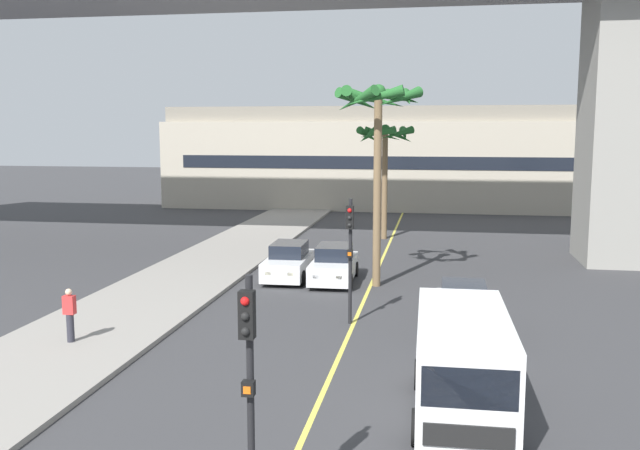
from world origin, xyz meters
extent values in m
cube|color=gray|center=(-8.00, 16.00, 0.07)|extent=(4.80, 80.00, 0.15)
cube|color=#DBCC4C|center=(0.00, 24.00, 0.00)|extent=(0.14, 56.00, 0.01)
cube|color=gray|center=(10.97, 33.69, 6.52)|extent=(2.80, 4.40, 13.04)
cube|color=#BCB29E|center=(0.00, 55.92, 3.52)|extent=(39.53, 8.00, 7.04)
cube|color=gray|center=(0.00, 55.92, 7.64)|extent=(38.74, 7.20, 1.20)
cube|color=black|center=(0.00, 51.90, 3.87)|extent=(35.58, 0.04, 1.00)
cube|color=white|center=(-3.65, 27.18, 0.58)|extent=(1.80, 4.14, 0.80)
cube|color=black|center=(-3.65, 27.33, 1.26)|extent=(1.44, 2.08, 0.60)
cube|color=#F2EDCC|center=(-3.13, 25.18, 0.63)|extent=(0.24, 0.09, 0.14)
cube|color=#F2EDCC|center=(-4.07, 25.16, 0.63)|extent=(0.24, 0.09, 0.14)
cylinder|color=black|center=(-2.81, 25.93, 0.32)|extent=(0.24, 0.65, 0.64)
cylinder|color=black|center=(-4.43, 25.89, 0.32)|extent=(0.24, 0.65, 0.64)
cylinder|color=black|center=(-2.87, 28.47, 0.32)|extent=(0.24, 0.65, 0.64)
cylinder|color=black|center=(-4.49, 28.43, 0.32)|extent=(0.24, 0.65, 0.64)
cube|color=#B7BABF|center=(3.56, 20.16, 0.58)|extent=(1.70, 4.10, 0.80)
cube|color=black|center=(3.56, 20.31, 1.26)|extent=(1.40, 2.05, 0.60)
cube|color=#F2EDCC|center=(4.03, 18.15, 0.63)|extent=(0.24, 0.08, 0.14)
cube|color=#F2EDCC|center=(3.10, 18.15, 0.63)|extent=(0.24, 0.08, 0.14)
cylinder|color=black|center=(4.37, 18.89, 0.32)|extent=(0.22, 0.64, 0.64)
cylinder|color=black|center=(2.76, 18.89, 0.32)|extent=(0.22, 0.64, 0.64)
cylinder|color=black|center=(4.37, 21.43, 0.32)|extent=(0.22, 0.64, 0.64)
cylinder|color=black|center=(2.76, 21.44, 0.32)|extent=(0.22, 0.64, 0.64)
cube|color=white|center=(-1.63, 26.89, 0.58)|extent=(1.80, 4.14, 0.80)
cube|color=black|center=(-1.63, 27.04, 1.26)|extent=(1.45, 2.08, 0.60)
cube|color=#F2EDCC|center=(-1.11, 24.89, 0.63)|extent=(0.24, 0.09, 0.14)
cube|color=#F2EDCC|center=(-2.04, 24.87, 0.63)|extent=(0.24, 0.09, 0.14)
cylinder|color=black|center=(-0.79, 25.64, 0.32)|extent=(0.24, 0.65, 0.64)
cylinder|color=black|center=(-2.40, 25.60, 0.32)|extent=(0.24, 0.65, 0.64)
cylinder|color=black|center=(-0.85, 28.18, 0.32)|extent=(0.24, 0.65, 0.64)
cylinder|color=black|center=(-2.46, 28.14, 0.32)|extent=(0.24, 0.65, 0.64)
cube|color=white|center=(3.32, 13.54, 1.31)|extent=(2.08, 5.23, 2.10)
cube|color=black|center=(3.36, 10.98, 1.66)|extent=(1.80, 0.11, 0.80)
cube|color=black|center=(3.36, 10.92, 0.73)|extent=(1.70, 0.09, 0.44)
cylinder|color=black|center=(4.29, 12.00, 0.38)|extent=(0.27, 0.76, 0.76)
cylinder|color=black|center=(2.39, 11.97, 0.38)|extent=(0.27, 0.76, 0.76)
cylinder|color=black|center=(4.24, 15.12, 0.38)|extent=(0.27, 0.76, 0.76)
cylinder|color=black|center=(2.34, 15.09, 0.38)|extent=(0.27, 0.76, 0.76)
cylinder|color=black|center=(-0.19, 8.55, 2.10)|extent=(0.12, 0.12, 4.20)
cube|color=black|center=(-0.19, 8.41, 3.60)|extent=(0.24, 0.20, 0.76)
sphere|color=red|center=(-0.19, 8.31, 3.84)|extent=(0.14, 0.14, 0.14)
sphere|color=black|center=(-0.19, 8.31, 3.60)|extent=(0.14, 0.14, 0.14)
sphere|color=black|center=(-0.19, 8.31, 3.36)|extent=(0.14, 0.14, 0.14)
cube|color=black|center=(-0.19, 8.43, 2.40)|extent=(0.20, 0.16, 0.24)
cube|color=orange|center=(-0.19, 8.35, 2.40)|extent=(0.12, 0.03, 0.12)
cylinder|color=black|center=(-0.13, 20.65, 2.10)|extent=(0.12, 0.12, 4.20)
cube|color=black|center=(-0.13, 20.51, 3.60)|extent=(0.24, 0.20, 0.76)
sphere|color=red|center=(-0.13, 20.41, 3.84)|extent=(0.14, 0.14, 0.14)
sphere|color=black|center=(-0.13, 20.41, 3.60)|extent=(0.14, 0.14, 0.14)
sphere|color=black|center=(-0.13, 20.41, 3.36)|extent=(0.14, 0.14, 0.14)
cube|color=black|center=(-0.13, 20.53, 2.40)|extent=(0.20, 0.16, 0.24)
cube|color=orange|center=(-0.13, 20.45, 2.40)|extent=(0.12, 0.03, 0.12)
cylinder|color=brown|center=(-0.43, 38.90, 3.14)|extent=(0.33, 0.33, 6.27)
sphere|color=#236028|center=(-0.43, 38.90, 6.42)|extent=(0.60, 0.60, 0.60)
cone|color=#236028|center=(0.67, 39.06, 6.14)|extent=(0.75, 2.30, 0.98)
cone|color=#236028|center=(0.31, 39.73, 6.05)|extent=(1.97, 1.83, 1.12)
cone|color=#236028|center=(-0.67, 39.99, 6.11)|extent=(2.30, 0.91, 1.04)
cone|color=#236028|center=(-1.44, 39.37, 6.05)|extent=(1.36, 2.22, 1.12)
cone|color=#236028|center=(-1.38, 38.33, 6.06)|extent=(1.54, 2.15, 1.12)
cone|color=#236028|center=(-0.81, 37.86, 6.20)|extent=(2.28, 1.18, 0.88)
cone|color=#236028|center=(0.30, 38.07, 6.18)|extent=(1.99, 1.82, 0.91)
cylinder|color=brown|center=(0.24, 26.39, 3.89)|extent=(0.33, 0.33, 7.78)
sphere|color=#236028|center=(0.24, 26.39, 7.93)|extent=(0.60, 0.60, 0.60)
cone|color=#236028|center=(1.38, 26.56, 7.66)|extent=(0.76, 2.39, 0.95)
cone|color=#236028|center=(1.16, 27.09, 7.70)|extent=(1.77, 2.14, 0.88)
cone|color=#236028|center=(0.08, 27.54, 7.65)|extent=(2.39, 0.75, 0.97)
cone|color=#236028|center=(-0.66, 27.13, 7.60)|extent=(1.82, 2.09, 1.06)
cone|color=#236028|center=(-0.92, 26.38, 7.75)|extent=(0.48, 2.36, 0.79)
cone|color=#236028|center=(-0.55, 25.55, 7.56)|extent=(2.01, 1.91, 1.13)
cone|color=#236028|center=(0.18, 25.24, 7.65)|extent=(2.37, 0.55, 0.98)
cone|color=#236028|center=(1.13, 25.66, 7.63)|extent=(1.83, 2.09, 1.00)
cylinder|color=#2D2D38|center=(-8.04, 16.78, 0.57)|extent=(0.22, 0.22, 0.85)
cube|color=red|center=(-8.04, 16.78, 1.28)|extent=(0.34, 0.22, 0.56)
sphere|color=beige|center=(-8.04, 16.78, 1.67)|extent=(0.20, 0.20, 0.20)
camera|label=1|loc=(2.70, -1.67, 6.45)|focal=38.85mm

